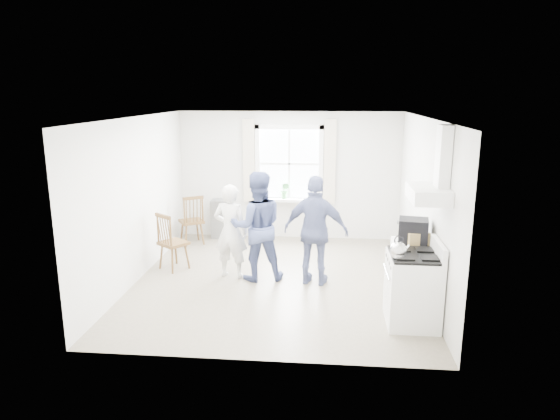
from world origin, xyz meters
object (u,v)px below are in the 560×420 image
object	(u,v)px
stereo_stack	(413,231)
windsor_chair_a	(193,215)
low_cabinet	(410,272)
person_left	(231,231)
gas_stove	(413,288)
windsor_chair_b	(168,236)
person_mid	(257,226)
person_right	(316,231)

from	to	relation	value
stereo_stack	windsor_chair_a	xyz separation A→B (m)	(-3.82, 2.46, -0.46)
low_cabinet	person_left	size ratio (longest dim) A/B	0.58
stereo_stack	windsor_chair_a	bearing A→B (deg)	147.23
gas_stove	stereo_stack	bearing A→B (deg)	83.71
person_left	low_cabinet	bearing A→B (deg)	174.88
low_cabinet	windsor_chair_a	size ratio (longest dim) A/B	0.89
windsor_chair_b	person_left	distance (m)	1.15
gas_stove	person_left	distance (m)	3.05
low_cabinet	person_left	bearing A→B (deg)	164.96
low_cabinet	person_mid	bearing A→B (deg)	163.21
windsor_chair_a	person_mid	xyz separation A→B (m)	(1.52, -1.69, 0.27)
low_cabinet	stereo_stack	size ratio (longest dim) A/B	2.00
windsor_chair_b	person_mid	xyz separation A→B (m)	(1.56, -0.25, 0.27)
gas_stove	low_cabinet	world-z (taller)	gas_stove
gas_stove	stereo_stack	world-z (taller)	stereo_stack
low_cabinet	gas_stove	bearing A→B (deg)	-95.68
windsor_chair_b	windsor_chair_a	bearing A→B (deg)	88.20
stereo_stack	person_mid	size ratio (longest dim) A/B	0.25
person_right	windsor_chair_b	bearing A→B (deg)	3.21
windsor_chair_b	person_mid	distance (m)	1.60
person_right	low_cabinet	bearing A→B (deg)	169.31
stereo_stack	windsor_chair_a	distance (m)	4.57
person_left	gas_stove	bearing A→B (deg)	161.68
stereo_stack	person_mid	distance (m)	2.44
stereo_stack	windsor_chair_a	size ratio (longest dim) A/B	0.44
stereo_stack	person_left	xyz separation A→B (m)	(-2.75, 0.81, -0.30)
low_cabinet	stereo_stack	world-z (taller)	stereo_stack
stereo_stack	person_left	bearing A→B (deg)	163.56
low_cabinet	person_right	distance (m)	1.54
low_cabinet	windsor_chair_b	bearing A→B (deg)	166.26
gas_stove	stereo_stack	size ratio (longest dim) A/B	2.49
person_mid	stereo_stack	bearing A→B (deg)	148.02
windsor_chair_a	person_right	xyz separation A→B (m)	(2.45, -1.82, 0.25)
windsor_chair_a	windsor_chair_b	distance (m)	1.44
gas_stove	windsor_chair_a	xyz separation A→B (m)	(-3.75, 3.09, 0.13)
gas_stove	windsor_chair_b	bearing A→B (deg)	156.57
windsor_chair_b	person_mid	bearing A→B (deg)	-9.09
low_cabinet	person_right	size ratio (longest dim) A/B	0.52
stereo_stack	person_left	distance (m)	2.88
gas_stove	person_right	bearing A→B (deg)	135.72
gas_stove	person_mid	bearing A→B (deg)	148.03
windsor_chair_b	person_mid	world-z (taller)	person_mid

